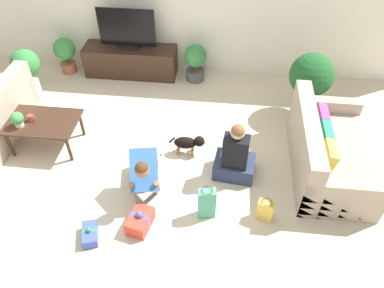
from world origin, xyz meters
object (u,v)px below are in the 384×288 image
potted_plant_corner_right (311,76)px  gift_box_a (90,234)px  gift_bag_b (207,203)px  mug (31,118)px  potted_plant_back_right (195,61)px  dog (189,143)px  gift_box_b (140,221)px  coffee_table (43,124)px  potted_plant_corner_left (26,66)px  potted_plant_back_left (65,52)px  tabletop_plant (17,119)px  person_kneeling (145,170)px  person_sitting (235,158)px  tv (127,31)px  gift_bag_a (265,210)px  sofa_right (327,153)px  tv_console (131,61)px

potted_plant_corner_right → gift_box_a: size_ratio=3.01×
gift_bag_b → mug: bearing=158.8°
potted_plant_back_right → dog: potted_plant_back_right is taller
mug → gift_box_b: bearing=-35.0°
gift_bag_b → coffee_table: bearing=157.5°
gift_bag_b → mug: size_ratio=3.86×
potted_plant_corner_left → mug: 1.37m
potted_plant_back_left → tabletop_plant: size_ratio=2.90×
potted_plant_back_left → person_kneeling: bearing=-52.7°
person_sitting → gift_box_a: bearing=42.0°
tv → tabletop_plant: 2.33m
gift_bag_a → mug: bearing=163.5°
tv → potted_plant_back_right: bearing=-2.5°
coffee_table → gift_bag_a: bearing=-17.4°
potted_plant_back_right → potted_plant_corner_right: potted_plant_corner_right is taller
sofa_right → gift_bag_a: bearing=138.4°
potted_plant_back_left → person_sitting: bearing=-35.8°
person_sitting → potted_plant_corner_left: bearing=-17.8°
person_kneeling → gift_bag_a: size_ratio=2.63×
coffee_table → potted_plant_corner_right: 3.89m
coffee_table → potted_plant_back_left: (-0.38, 1.90, -0.01)m
tv_console → tv: 0.57m
dog → tabletop_plant: size_ratio=2.32×
potted_plant_corner_left → tabletop_plant: 1.44m
coffee_table → gift_box_a: 1.81m
coffee_table → potted_plant_back_left: potted_plant_back_left is taller
potted_plant_corner_left → potted_plant_back_left: potted_plant_corner_left is taller
tv → potted_plant_back_left: (-1.15, -0.05, -0.44)m
gift_bag_a → potted_plant_back_left: bearing=140.2°
potted_plant_corner_left → person_sitting: size_ratio=0.88×
gift_bag_b → mug: 2.68m
gift_box_a → gift_bag_b: (1.29, 0.46, 0.16)m
tv → potted_plant_corner_right: 3.04m
person_kneeling → mug: 1.82m
gift_bag_a → mug: mug is taller
tv → gift_bag_b: bearing=-61.6°
potted_plant_back_right → person_kneeling: person_kneeling is taller
potted_plant_corner_left → person_kneeling: (2.31, -1.86, -0.17)m
tv_console → potted_plant_corner_left: size_ratio=2.05×
sofa_right → person_kneeling: size_ratio=2.08×
sofa_right → coffee_table: 3.84m
potted_plant_back_left → gift_box_b: (1.98, -3.12, -0.29)m
person_sitting → mug: (-2.79, 0.28, 0.18)m
potted_plant_corner_left → gift_box_a: size_ratio=2.30×
tv → gift_bag_b: size_ratio=2.05×
potted_plant_corner_right → gift_bag_a: (-0.67, -2.11, -0.53)m
potted_plant_corner_right → mug: (-3.84, -1.17, -0.19)m
sofa_right → potted_plant_corner_left: bearing=74.7°
potted_plant_back_right → potted_plant_back_left: (-2.30, 0.00, 0.02)m
tv → potted_plant_back_left: bearing=-177.5°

